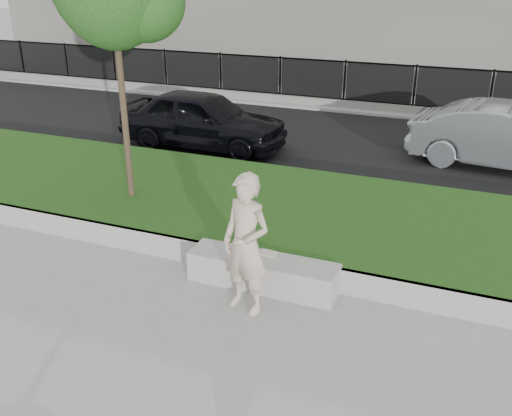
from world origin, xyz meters
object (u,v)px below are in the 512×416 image
at_px(stone_bench, 263,272).
at_px(car_silver, 509,138).
at_px(car_dark, 203,119).
at_px(man, 246,244).
at_px(book, 267,253).

bearing_deg(stone_bench, car_silver, 64.62).
distance_m(car_dark, car_silver, 7.35).
bearing_deg(man, car_silver, 82.11).
relative_size(book, car_dark, 0.06).
bearing_deg(car_silver, book, 159.58).
relative_size(stone_bench, car_silver, 0.51).
height_order(stone_bench, car_silver, car_silver).
distance_m(man, car_dark, 7.54).
xyz_separation_m(book, car_dark, (-3.94, 5.63, 0.30)).
distance_m(stone_bench, book, 0.29).
bearing_deg(stone_bench, man, -89.50).
height_order(man, car_dark, man).
relative_size(stone_bench, car_dark, 0.52).
bearing_deg(man, stone_bench, 106.08).
distance_m(book, car_dark, 6.88).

